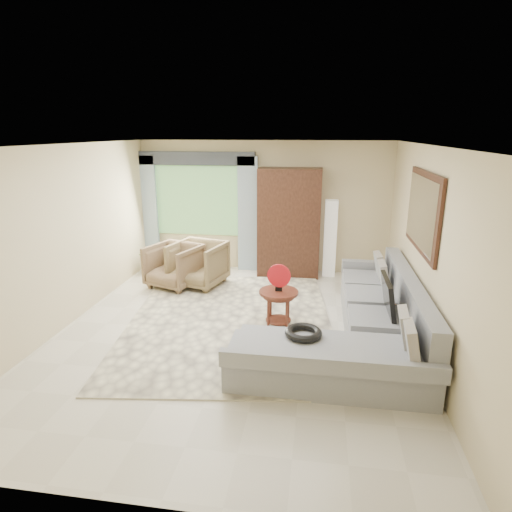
% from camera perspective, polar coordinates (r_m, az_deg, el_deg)
% --- Properties ---
extents(ground, '(6.00, 6.00, 0.00)m').
position_cam_1_polar(ground, '(6.22, -2.80, -10.13)').
color(ground, silver).
rests_on(ground, ground).
extents(area_rug, '(3.47, 4.34, 0.02)m').
position_cam_1_polar(area_rug, '(6.56, -3.45, -8.58)').
color(area_rug, '#FBF1C6').
rests_on(area_rug, ground).
extents(sectional_sofa, '(2.30, 3.46, 0.90)m').
position_cam_1_polar(sectional_sofa, '(5.87, 14.36, -9.28)').
color(sectional_sofa, gray).
rests_on(sectional_sofa, ground).
extents(tv_screen, '(0.14, 0.74, 0.48)m').
position_cam_1_polar(tv_screen, '(5.81, 17.22, -5.13)').
color(tv_screen, black).
rests_on(tv_screen, sectional_sofa).
extents(garden_hose, '(0.43, 0.43, 0.09)m').
position_cam_1_polar(garden_hose, '(5.02, 6.34, -10.13)').
color(garden_hose, black).
rests_on(garden_hose, sectional_sofa).
extents(coffee_table, '(0.57, 0.57, 0.57)m').
position_cam_1_polar(coffee_table, '(6.26, 3.01, -6.96)').
color(coffee_table, '#481B13').
rests_on(coffee_table, ground).
extents(red_disc, '(0.34, 0.06, 0.34)m').
position_cam_1_polar(red_disc, '(6.08, 3.08, -2.65)').
color(red_disc, red).
rests_on(red_disc, coffee_table).
extents(armchair_left, '(1.08, 1.10, 0.79)m').
position_cam_1_polar(armchair_left, '(7.98, -10.86, -1.27)').
color(armchair_left, '#806245').
rests_on(armchair_left, ground).
extents(armchair_right, '(1.08, 1.10, 0.83)m').
position_cam_1_polar(armchair_right, '(7.94, -7.75, -1.07)').
color(armchair_right, olive).
rests_on(armchair_right, ground).
extents(potted_plant, '(0.60, 0.56, 0.54)m').
position_cam_1_polar(potted_plant, '(8.90, -13.66, -0.43)').
color(potted_plant, '#999999').
rests_on(potted_plant, ground).
extents(armoire, '(1.20, 0.55, 2.10)m').
position_cam_1_polar(armoire, '(8.37, 4.47, 4.44)').
color(armoire, black).
rests_on(armoire, ground).
extents(floor_lamp, '(0.24, 0.24, 1.50)m').
position_cam_1_polar(floor_lamp, '(8.48, 9.85, 2.32)').
color(floor_lamp, silver).
rests_on(floor_lamp, ground).
extents(window, '(1.80, 0.04, 1.40)m').
position_cam_1_polar(window, '(8.89, -7.77, 7.33)').
color(window, '#669E59').
rests_on(window, wall_back).
extents(curtain_left, '(0.40, 0.08, 2.30)m').
position_cam_1_polar(curtain_left, '(9.19, -14.19, 5.70)').
color(curtain_left, '#9EB7CC').
rests_on(curtain_left, ground).
extents(curtain_right, '(0.40, 0.08, 2.30)m').
position_cam_1_polar(curtain_right, '(8.61, -1.11, 5.50)').
color(curtain_right, '#9EB7CC').
rests_on(curtain_right, ground).
extents(valance, '(2.40, 0.12, 0.26)m').
position_cam_1_polar(valance, '(8.73, -8.11, 12.77)').
color(valance, '#1E232D').
rests_on(valance, wall_back).
extents(wall_mirror, '(0.05, 1.70, 1.05)m').
position_cam_1_polar(wall_mirror, '(6.04, 21.33, 5.49)').
color(wall_mirror, black).
rests_on(wall_mirror, wall_right).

